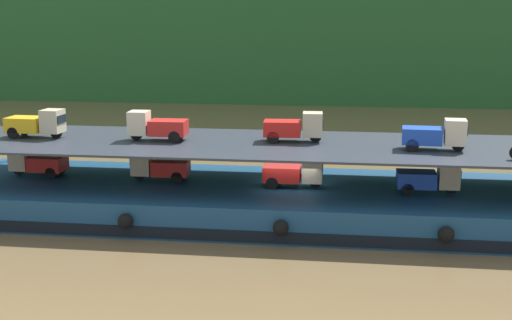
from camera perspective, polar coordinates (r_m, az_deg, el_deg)
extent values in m
plane|color=brown|center=(32.95, 2.80, -4.68)|extent=(400.00, 400.00, 0.00)
cube|color=navy|center=(32.75, 2.81, -3.42)|extent=(32.67, 8.33, 1.50)
cube|color=black|center=(28.87, 2.06, -6.36)|extent=(32.02, 0.06, 0.50)
sphere|color=black|center=(29.90, -10.57, -4.91)|extent=(0.65, 0.65, 0.65)
sphere|color=black|center=(28.56, 2.03, -5.51)|extent=(0.65, 0.65, 0.65)
sphere|color=black|center=(28.68, 15.20, -5.86)|extent=(0.65, 0.65, 0.65)
cylinder|color=#2D333D|center=(40.18, -19.18, 1.35)|extent=(0.16, 0.16, 2.00)
cube|color=#2D333D|center=(32.14, 2.86, 1.23)|extent=(31.07, 7.53, 0.10)
cube|color=red|center=(35.89, -16.57, -0.28)|extent=(1.75, 1.26, 0.70)
cube|color=beige|center=(36.49, -18.55, 0.11)|extent=(0.94, 1.03, 1.10)
cube|color=#19232D|center=(36.70, -19.21, 0.30)|extent=(0.07, 0.85, 0.38)
cylinder|color=black|center=(36.67, -18.70, -0.72)|extent=(0.56, 0.16, 0.56)
cylinder|color=black|center=(36.25, -15.60, -0.67)|extent=(0.56, 0.16, 0.56)
cylinder|color=black|center=(35.32, -16.34, -1.04)|extent=(0.56, 0.16, 0.56)
cube|color=red|center=(33.71, -6.94, -0.63)|extent=(1.73, 1.25, 0.70)
cube|color=beige|center=(34.01, -9.24, -0.25)|extent=(0.93, 1.03, 1.10)
cube|color=#19232D|center=(34.12, -10.01, -0.05)|extent=(0.06, 0.85, 0.38)
cylinder|color=black|center=(34.17, -9.46, -1.14)|extent=(0.56, 0.16, 0.56)
cylinder|color=black|center=(34.21, -6.07, -1.03)|extent=(0.56, 0.16, 0.56)
cylinder|color=black|center=(33.20, -6.45, -1.44)|extent=(0.56, 0.16, 0.56)
cube|color=red|center=(32.33, 2.13, -1.09)|extent=(1.70, 1.20, 0.70)
cube|color=beige|center=(32.19, 4.61, -0.82)|extent=(0.90, 1.00, 1.10)
cube|color=#19232D|center=(32.14, 5.45, -0.65)|extent=(0.04, 0.85, 0.38)
cylinder|color=black|center=(32.31, 4.86, -1.78)|extent=(0.56, 0.14, 0.56)
cylinder|color=black|center=(31.94, 1.31, -1.89)|extent=(0.56, 0.14, 0.56)
cylinder|color=black|center=(32.97, 1.52, -1.46)|extent=(0.56, 0.14, 0.56)
cube|color=#1E47B7|center=(31.99, 12.88, -1.53)|extent=(1.72, 1.22, 0.70)
cube|color=#C6B793|center=(32.12, 15.38, -1.24)|extent=(0.91, 1.01, 1.10)
cube|color=#19232D|center=(32.17, 16.22, -1.07)|extent=(0.05, 0.85, 0.38)
cylinder|color=black|center=(32.27, 15.59, -2.19)|extent=(0.56, 0.15, 0.56)
cylinder|color=black|center=(31.52, 12.22, -2.35)|extent=(0.56, 0.15, 0.56)
cylinder|color=black|center=(32.55, 12.06, -1.90)|extent=(0.56, 0.15, 0.56)
cube|color=gold|center=(35.50, -18.19, 2.77)|extent=(1.77, 1.30, 0.70)
cube|color=#C6B793|center=(34.81, -16.20, 3.06)|extent=(0.96, 1.05, 1.10)
cube|color=#19232D|center=(34.58, -15.52, 3.23)|extent=(0.09, 0.85, 0.38)
cylinder|color=black|center=(34.83, -15.93, 2.16)|extent=(0.57, 0.17, 0.56)
cylinder|color=black|center=(35.30, -19.14, 2.09)|extent=(0.57, 0.17, 0.56)
cylinder|color=black|center=(36.21, -18.30, 2.37)|extent=(0.57, 0.17, 0.56)
cube|color=red|center=(33.02, -7.13, 2.63)|extent=(1.72, 1.23, 0.70)
cube|color=beige|center=(33.35, -9.48, 3.00)|extent=(0.92, 1.02, 1.10)
cube|color=#19232D|center=(33.47, -10.26, 3.19)|extent=(0.06, 0.85, 0.38)
cylinder|color=black|center=(33.48, -9.70, 2.07)|extent=(0.56, 0.15, 0.56)
cylinder|color=black|center=(33.49, -6.24, 2.18)|extent=(0.56, 0.15, 0.56)
cylinder|color=black|center=(32.47, -6.65, 1.86)|extent=(0.56, 0.15, 0.56)
cube|color=red|center=(32.60, 2.15, 2.60)|extent=(1.76, 1.29, 0.70)
cube|color=#C6B793|center=(32.53, 4.62, 2.90)|extent=(0.95, 1.05, 1.10)
cube|color=#19232D|center=(32.52, 5.45, 3.08)|extent=(0.08, 0.85, 0.38)
cylinder|color=black|center=(32.62, 4.87, 1.95)|extent=(0.57, 0.17, 0.56)
cylinder|color=black|center=(32.16, 1.39, 1.84)|extent=(0.57, 0.17, 0.56)
cylinder|color=black|center=(33.20, 1.50, 2.16)|extent=(0.57, 0.17, 0.56)
cube|color=#1E47B7|center=(31.45, 13.33, 1.94)|extent=(1.77, 1.30, 0.70)
cube|color=beige|center=(31.50, 15.89, 2.19)|extent=(0.96, 1.05, 1.10)
cube|color=#19232D|center=(31.53, 16.75, 2.35)|extent=(0.09, 0.85, 0.38)
cylinder|color=black|center=(31.61, 16.11, 1.20)|extent=(0.57, 0.17, 0.56)
cylinder|color=black|center=(30.98, 12.59, 1.17)|extent=(0.57, 0.17, 0.56)
cylinder|color=black|center=(32.02, 12.55, 1.51)|extent=(0.57, 0.17, 0.56)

